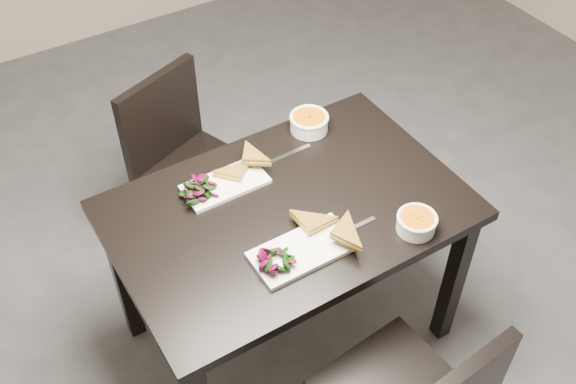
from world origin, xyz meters
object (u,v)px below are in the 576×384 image
at_px(table, 288,226).
at_px(chair_far, 184,157).
at_px(plate_near, 303,250).
at_px(plate_far, 225,184).
at_px(soup_bowl_far, 309,122).
at_px(soup_bowl_near, 417,222).

distance_m(table, chair_far, 0.73).
xyz_separation_m(plate_near, plate_far, (-0.07, 0.40, -0.00)).
bearing_deg(table, plate_near, -108.64).
distance_m(plate_far, soup_bowl_far, 0.44).
bearing_deg(plate_near, soup_bowl_far, 55.19).
distance_m(plate_near, soup_bowl_near, 0.39).
distance_m(soup_bowl_near, plate_far, 0.68).
xyz_separation_m(chair_far, soup_bowl_far, (0.38, -0.39, 0.30)).
bearing_deg(soup_bowl_near, chair_far, 111.33).
distance_m(table, soup_bowl_far, 0.44).
relative_size(chair_far, soup_bowl_far, 5.62).
xyz_separation_m(table, plate_near, (-0.07, -0.20, 0.11)).
distance_m(plate_near, plate_far, 0.41).
relative_size(plate_near, soup_bowl_near, 2.48).
bearing_deg(plate_near, table, 71.36).
height_order(chair_far, soup_bowl_near, chair_far).
relative_size(table, plate_near, 3.58).
relative_size(plate_far, soup_bowl_far, 1.96).
relative_size(chair_far, soup_bowl_near, 6.29).
distance_m(chair_far, plate_near, 0.94).
bearing_deg(soup_bowl_near, plate_near, 163.20).
relative_size(table, soup_bowl_near, 8.88).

